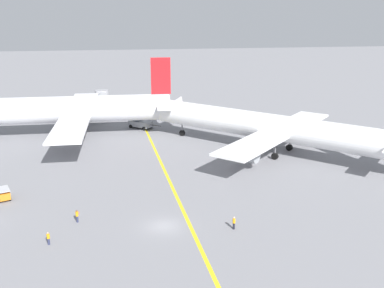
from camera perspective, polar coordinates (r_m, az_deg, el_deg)
name	(u,v)px	position (r m, az deg, el deg)	size (l,w,h in m)	color
ground_plane	(164,226)	(56.82, -3.71, -10.73)	(600.00, 600.00, 0.00)	gray
taxiway_stripe	(176,194)	(66.13, -2.18, -6.61)	(0.50, 120.00, 0.01)	yellow
airliner_at_gate_left	(69,110)	(100.12, -15.91, 4.34)	(51.17, 49.18, 17.06)	silver
airliner_being_pushed	(269,127)	(85.76, 10.11, 2.20)	(44.25, 44.83, 15.86)	white
pushback_tug	(140,123)	(104.55, -6.84, 2.76)	(7.43, 6.92, 2.97)	gray
gse_baggage_cart_trailing	(4,194)	(69.64, -23.51, -6.07)	(2.44, 3.11, 1.71)	orange
ground_crew_wing_walker_right	(77,216)	(59.26, -14.88, -9.11)	(0.49, 0.36, 1.74)	#2D3351
ground_crew_ramp_agent_by_cones	(234,223)	(55.87, 5.54, -10.26)	(0.36, 0.36, 1.70)	black
ground_crew_marshaller_foreground	(48,238)	(54.91, -18.37, -11.67)	(0.36, 0.50, 1.60)	#2D3351
jet_bridge	(103,100)	(119.61, -11.63, 5.69)	(4.44, 17.05, 5.90)	#B7B7BC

